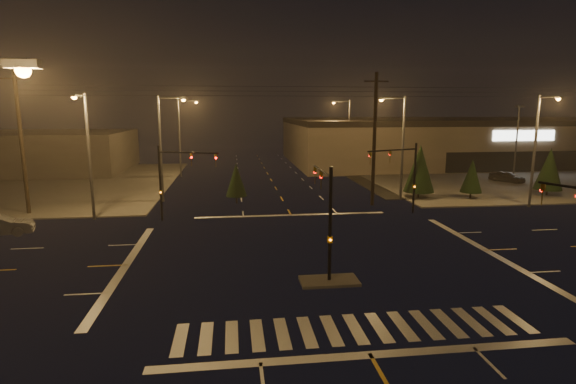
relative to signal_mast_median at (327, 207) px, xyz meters
name	(u,v)px	position (x,y,z in m)	size (l,w,h in m)	color
ground	(315,257)	(0.00, 3.07, -3.75)	(140.00, 140.00, 0.00)	black
sidewalk_ne	(495,175)	(30.00, 33.07, -3.69)	(36.00, 36.00, 0.12)	#484640
sidewalk_nw	(17,185)	(-30.00, 33.07, -3.69)	(36.00, 36.00, 0.12)	#484640
median_island	(329,281)	(0.00, -0.93, -3.68)	(3.00, 1.60, 0.15)	#484640
crosswalk	(355,329)	(0.00, -5.93, -3.75)	(15.00, 2.60, 0.01)	beige
stop_bar_near	(370,355)	(0.00, -7.93, -3.75)	(16.00, 0.50, 0.01)	beige
stop_bar_far	(291,215)	(0.00, 14.07, -3.75)	(16.00, 0.50, 0.01)	beige
parking_lot	(539,177)	(35.00, 31.07, -3.71)	(50.00, 24.00, 0.08)	black
retail_building	(470,139)	(35.00, 49.06, 0.09)	(60.20, 28.30, 7.20)	brown
commercial_block	(16,152)	(-35.00, 45.07, -0.95)	(30.00, 18.00, 5.60)	#393532
signal_mast_median	(327,207)	(0.00, 0.00, 0.00)	(0.25, 4.59, 6.00)	black
signal_mast_ne	(405,170)	(9.50, 13.21, 0.04)	(4.84, 1.86, 6.00)	black
signal_mast_nw	(172,174)	(-9.50, 13.21, 0.04)	(4.84, 1.86, 6.00)	black
streetlight_1	(164,141)	(-11.18, 21.07, 2.05)	(2.77, 0.32, 10.00)	#38383A
streetlight_2	(182,132)	(-11.18, 37.07, 2.05)	(2.77, 0.32, 10.00)	#38383A
streetlight_3	(400,141)	(11.18, 19.07, 2.05)	(2.77, 0.32, 10.00)	#38383A
streetlight_4	(347,131)	(11.18, 39.07, 2.05)	(2.77, 0.32, 10.00)	#38383A
streetlight_5	(87,148)	(-16.00, 14.26, 2.05)	(0.32, 2.77, 10.00)	#38383A
streetlight_6	(538,143)	(22.00, 14.26, 2.05)	(0.32, 2.77, 10.00)	#38383A
utility_pole_0	(21,142)	(-22.00, 17.07, 2.38)	(2.20, 0.32, 12.00)	black
utility_pole_1	(374,139)	(8.00, 17.07, 2.38)	(2.20, 0.32, 12.00)	black
conifer_0	(420,168)	(13.54, 19.55, -0.72)	(2.98, 2.98, 5.36)	black
conifer_1	(472,176)	(18.52, 18.60, -1.43)	(2.08, 2.08, 3.96)	black
conifer_2	(549,169)	(27.11, 19.08, -0.93)	(2.71, 2.71, 4.94)	black
conifer_3	(236,180)	(-4.49, 19.48, -1.50)	(1.99, 1.99, 3.81)	black
car_parked	(507,177)	(28.21, 27.60, -3.06)	(1.64, 4.08, 1.39)	black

